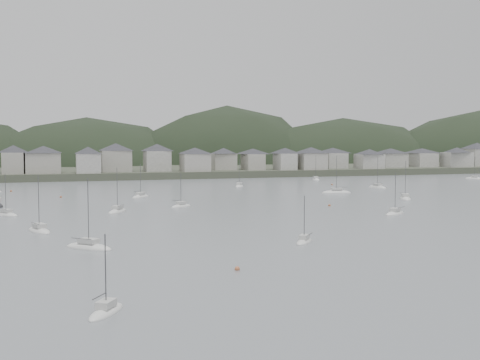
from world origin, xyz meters
name	(u,v)px	position (x,y,z in m)	size (l,w,h in m)	color
ground	(383,253)	(0.00, 0.00, 0.00)	(900.00, 900.00, 0.00)	slate
far_shore_land	(139,164)	(0.00, 295.00, 1.50)	(900.00, 250.00, 3.00)	#383D2D
forested_ridge	(153,188)	(4.83, 269.40, -11.28)	(851.55, 103.94, 102.57)	black
waterfront_town	(278,157)	(50.59, 183.34, 8.66)	(451.48, 28.46, 12.92)	#9D9B8F
moored_fleet	(166,204)	(-20.20, 74.29, 0.18)	(231.74, 177.47, 13.18)	silver
mooring_buoys	(281,204)	(8.46, 65.94, 0.15)	(148.11, 133.41, 0.70)	#AF603A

